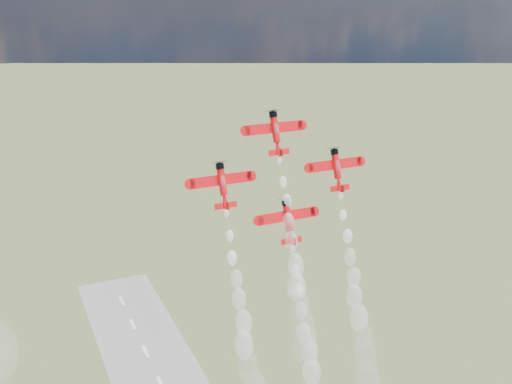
{
  "coord_description": "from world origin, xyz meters",
  "views": [
    {
      "loc": [
        -38.79,
        -93.83,
        124.39
      ],
      "look_at": [
        9.62,
        14.46,
        83.2
      ],
      "focal_mm": 42.0,
      "sensor_mm": 36.0,
      "label": 1
    }
  ],
  "objects_px": {
    "plane_left": "(222,184)",
    "plane_right": "(337,169)",
    "plane_lead": "(276,132)",
    "plane_slot": "(288,220)"
  },
  "relations": [
    {
      "from": "plane_left",
      "to": "plane_right",
      "type": "height_order",
      "value": "same"
    },
    {
      "from": "plane_lead",
      "to": "plane_slot",
      "type": "relative_size",
      "value": 1.0
    },
    {
      "from": "plane_left",
      "to": "plane_right",
      "type": "relative_size",
      "value": 1.0
    },
    {
      "from": "plane_lead",
      "to": "plane_right",
      "type": "bearing_deg",
      "value": -13.75
    },
    {
      "from": "plane_lead",
      "to": "plane_left",
      "type": "bearing_deg",
      "value": -166.25
    },
    {
      "from": "plane_left",
      "to": "plane_slot",
      "type": "distance_m",
      "value": 16.51
    },
    {
      "from": "plane_left",
      "to": "plane_lead",
      "type": "bearing_deg",
      "value": 13.75
    },
    {
      "from": "plane_right",
      "to": "plane_slot",
      "type": "xyz_separation_m",
      "value": [
        -13.53,
        -3.31,
        -8.87
      ]
    },
    {
      "from": "plane_lead",
      "to": "plane_left",
      "type": "distance_m",
      "value": 16.51
    },
    {
      "from": "plane_lead",
      "to": "plane_left",
      "type": "xyz_separation_m",
      "value": [
        -13.53,
        -3.31,
        -8.87
      ]
    }
  ]
}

